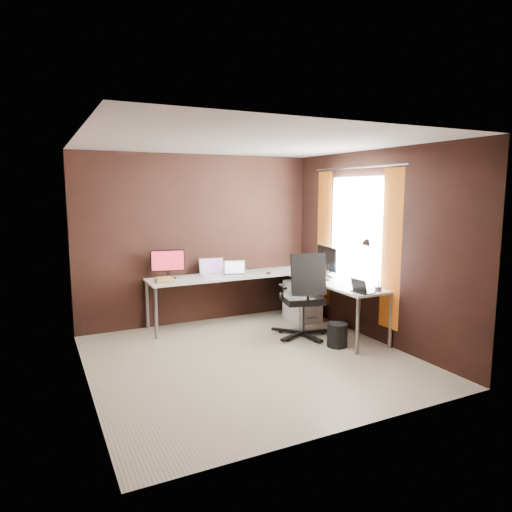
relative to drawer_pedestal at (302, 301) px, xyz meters
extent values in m
cube|color=#B5AA8C|center=(-1.43, -1.15, -0.30)|extent=(3.60, 3.60, 0.00)
cube|color=white|center=(-1.43, -1.15, 2.20)|extent=(3.60, 3.60, 0.00)
cube|color=black|center=(-1.43, 0.65, 0.95)|extent=(3.60, 0.00, 2.50)
cube|color=black|center=(-1.43, -2.95, 0.95)|extent=(3.60, 0.00, 2.50)
cube|color=black|center=(-3.23, -1.15, 0.95)|extent=(0.00, 3.60, 2.50)
cube|color=black|center=(0.37, -1.15, 0.95)|extent=(0.00, 3.60, 2.50)
cube|color=white|center=(0.36, -0.80, 1.15)|extent=(0.00, 1.00, 1.30)
cube|color=orange|center=(0.32, -1.53, 0.95)|extent=(0.01, 0.35, 2.00)
cube|color=orange|center=(0.32, -0.08, 0.95)|extent=(0.01, 0.35, 2.00)
cylinder|color=slate|center=(0.32, -0.80, 1.98)|extent=(0.02, 1.90, 0.02)
cube|color=white|center=(-0.96, 0.35, 0.41)|extent=(2.65, 0.60, 0.03)
cube|color=white|center=(0.07, -0.78, 0.41)|extent=(0.60, 1.65, 0.03)
cylinder|color=slate|center=(-2.24, 0.09, 0.05)|extent=(0.05, 0.05, 0.70)
cylinder|color=slate|center=(-2.24, 0.61, 0.05)|extent=(0.05, 0.05, 0.70)
cylinder|color=slate|center=(-0.19, -1.56, 0.05)|extent=(0.05, 0.05, 0.70)
cylinder|color=slate|center=(0.33, -1.56, 0.05)|extent=(0.05, 0.05, 0.70)
cylinder|color=slate|center=(0.33, 0.61, 0.05)|extent=(0.05, 0.05, 0.70)
cube|color=white|center=(0.00, 0.00, 0.00)|extent=(0.42, 0.50, 0.60)
cube|color=black|center=(-1.96, 0.45, 0.44)|extent=(0.23, 0.17, 0.01)
cube|color=black|center=(-1.96, 0.47, 0.49)|extent=(0.05, 0.04, 0.09)
cube|color=black|center=(-1.96, 0.47, 0.69)|extent=(0.47, 0.12, 0.30)
cube|color=red|center=(-1.96, 0.46, 0.69)|extent=(0.43, 0.10, 0.27)
cube|color=black|center=(0.14, -0.45, 0.44)|extent=(0.16, 0.22, 0.01)
cube|color=black|center=(0.12, -0.44, 0.49)|extent=(0.03, 0.05, 0.09)
cube|color=black|center=(0.12, -0.44, 0.71)|extent=(0.10, 0.55, 0.34)
cube|color=blue|center=(0.13, -0.45, 0.71)|extent=(0.07, 0.51, 0.31)
cube|color=white|center=(-1.30, 0.40, 0.44)|extent=(0.39, 0.29, 0.02)
cube|color=white|center=(-1.29, 0.50, 0.56)|extent=(0.37, 0.11, 0.23)
cube|color=#8B5FA4|center=(-1.29, 0.49, 0.56)|extent=(0.33, 0.09, 0.20)
cube|color=silver|center=(-1.02, 0.23, 0.44)|extent=(0.38, 0.32, 0.02)
cube|color=silver|center=(-0.99, 0.31, 0.55)|extent=(0.33, 0.16, 0.20)
cube|color=white|center=(-1.00, 0.31, 0.55)|extent=(0.29, 0.13, 0.17)
cube|color=black|center=(-0.01, -0.47, 0.44)|extent=(0.36, 0.40, 0.02)
cube|color=black|center=(-0.09, -0.43, 0.55)|extent=(0.21, 0.33, 0.21)
cube|color=#1B2A3A|center=(-0.09, -0.43, 0.55)|extent=(0.18, 0.29, 0.18)
cube|color=black|center=(-0.04, -1.45, 0.44)|extent=(0.19, 0.27, 0.02)
cube|color=black|center=(-0.11, -1.45, 0.53)|extent=(0.06, 0.26, 0.16)
cube|color=#C25B73|center=(-0.10, -1.45, 0.53)|extent=(0.05, 0.23, 0.14)
cube|color=tan|center=(-2.08, 0.21, 0.44)|extent=(0.25, 0.21, 0.02)
cube|color=#B89238|center=(-2.08, 0.21, 0.46)|extent=(0.22, 0.18, 0.02)
cube|color=beige|center=(-2.08, 0.21, 0.48)|extent=(0.24, 0.19, 0.02)
cube|color=#B89238|center=(-2.08, 0.21, 0.50)|extent=(0.23, 0.19, 0.01)
ellipsoid|color=black|center=(-1.99, 0.15, 0.45)|extent=(0.09, 0.07, 0.03)
ellipsoid|color=black|center=(-0.51, 0.15, 0.45)|extent=(0.10, 0.08, 0.03)
cylinder|color=slate|center=(0.16, -1.50, 0.46)|extent=(0.09, 0.09, 0.07)
cylinder|color=slate|center=(0.16, -1.50, 0.68)|extent=(0.02, 0.02, 0.36)
cylinder|color=slate|center=(0.11, -1.47, 0.92)|extent=(0.02, 0.19, 0.27)
cone|color=slate|center=(0.06, -1.40, 1.01)|extent=(0.11, 0.14, 0.15)
cylinder|color=slate|center=(-0.42, -0.66, -0.03)|extent=(0.07, 0.07, 0.42)
cube|color=black|center=(-0.42, -0.66, 0.21)|extent=(0.61, 0.61, 0.09)
cube|color=black|center=(-0.48, -0.90, 0.60)|extent=(0.48, 0.24, 0.55)
cylinder|color=black|center=(-0.24, -1.23, -0.15)|extent=(0.26, 0.26, 0.30)
camera|label=1|loc=(-3.64, -5.80, 1.68)|focal=32.00mm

